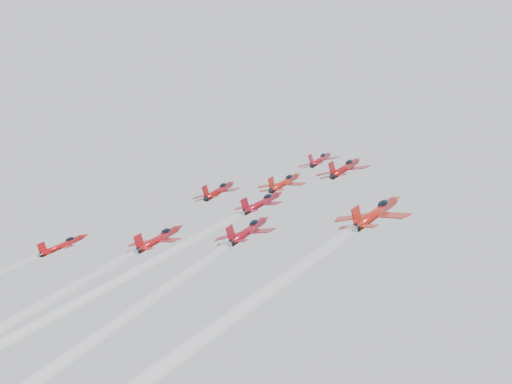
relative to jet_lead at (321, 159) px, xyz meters
The scene contains 5 objects.
jet_lead is the anchor object (origin of this frame).
jet_row2_left 22.50m from the jet_lead, 135.42° to the right, with size 10.55×13.71×7.99m.
jet_row2_center 18.88m from the jet_lead, 87.26° to the right, with size 9.81×12.74×7.43m.
jet_row2_right 17.78m from the jet_lead, 48.20° to the right, with size 10.65×13.83×8.06m.
jet_center 77.71m from the jet_lead, 86.96° to the right, with size 9.17×88.49×47.32m.
Camera 1 is at (62.95, -99.86, 112.29)m, focal length 50.00 mm.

